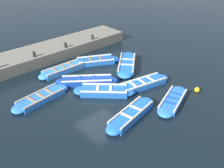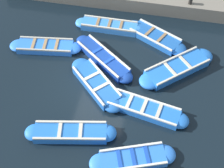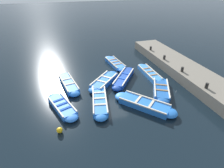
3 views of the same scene
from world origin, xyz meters
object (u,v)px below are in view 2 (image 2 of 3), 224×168
object	(u,v)px
boat_inner_gap	(133,159)
bollard_north	(191,1)
boat_outer_right	(96,84)
boat_centre	(144,109)
boat_near_quay	(71,133)
boat_outer_left	(155,37)
boat_alongside	(103,58)
boat_far_corner	(177,68)
boat_mid_row	(45,47)
boat_drifting	(109,26)

from	to	relation	value
boat_inner_gap	bollard_north	xyz separation A→B (m)	(8.87, -1.62, 0.79)
boat_outer_right	boat_centre	world-z (taller)	boat_outer_right
boat_near_quay	bollard_north	xyz separation A→B (m)	(8.27, -4.17, 0.76)
boat_outer_left	boat_centre	distance (m)	4.37
boat_outer_right	boat_centre	bearing A→B (deg)	-111.87
boat_alongside	boat_far_corner	bearing A→B (deg)	-89.23
boat_outer_right	boat_alongside	xyz separation A→B (m)	(1.56, 0.03, 0.01)
boat_far_corner	boat_outer_right	bearing A→B (deg)	115.23
boat_alongside	boat_centre	world-z (taller)	boat_alongside
boat_outer_left	boat_mid_row	size ratio (longest dim) A/B	0.97
boat_outer_right	boat_inner_gap	bearing A→B (deg)	-146.46
boat_outer_right	boat_far_corner	bearing A→B (deg)	-64.77
boat_outer_right	boat_inner_gap	size ratio (longest dim) A/B	0.93
boat_mid_row	bollard_north	world-z (taller)	bollard_north
boat_outer_right	boat_mid_row	xyz separation A→B (m)	(1.80, 2.96, -0.03)
boat_drifting	boat_alongside	bearing A→B (deg)	-176.03
boat_drifting	boat_centre	world-z (taller)	boat_drifting
bollard_north	boat_near_quay	bearing A→B (deg)	153.22
boat_drifting	boat_centre	bearing A→B (deg)	-153.09
boat_outer_left	boat_mid_row	distance (m)	5.43
boat_centre	bollard_north	size ratio (longest dim) A/B	11.14
boat_inner_gap	boat_mid_row	bearing A→B (deg)	45.50
boat_outer_left	boat_mid_row	bearing A→B (deg)	108.09
boat_centre	boat_inner_gap	bearing A→B (deg)	177.48
boat_alongside	boat_centre	distance (m)	3.31
boat_mid_row	boat_centre	size ratio (longest dim) A/B	0.92
boat_inner_gap	boat_near_quay	world-z (taller)	boat_near_quay
boat_far_corner	boat_alongside	size ratio (longest dim) A/B	1.06
boat_near_quay	boat_drifting	world-z (taller)	boat_near_quay
boat_outer_right	boat_near_quay	xyz separation A→B (m)	(-2.57, 0.45, -0.00)
boat_drifting	boat_centre	size ratio (longest dim) A/B	0.92
boat_outer_right	bollard_north	distance (m)	6.85
boat_centre	bollard_north	bearing A→B (deg)	-13.01
boat_alongside	bollard_north	size ratio (longest dim) A/B	9.73
boat_alongside	boat_drifting	xyz separation A→B (m)	(2.27, 0.16, -0.02)
boat_alongside	boat_mid_row	world-z (taller)	boat_alongside
boat_mid_row	boat_centre	xyz separation A→B (m)	(-2.69, -5.16, 0.01)
boat_inner_gap	boat_centre	size ratio (longest dim) A/B	0.86
boat_near_quay	boat_alongside	bearing A→B (deg)	-5.78
boat_near_quay	boat_mid_row	bearing A→B (deg)	29.84
boat_outer_left	boat_inner_gap	world-z (taller)	boat_outer_left
boat_outer_right	boat_alongside	distance (m)	1.56
boat_outer_right	boat_mid_row	world-z (taller)	boat_outer_right
boat_centre	bollard_north	distance (m)	6.81
boat_inner_gap	boat_far_corner	bearing A→B (deg)	-15.32
boat_mid_row	boat_near_quay	bearing A→B (deg)	-150.16
boat_outer_left	boat_inner_gap	bearing A→B (deg)	179.12
boat_near_quay	boat_centre	xyz separation A→B (m)	(1.68, -2.65, -0.02)
boat_drifting	boat_mid_row	world-z (taller)	boat_drifting
boat_outer_left	boat_alongside	size ratio (longest dim) A/B	1.02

